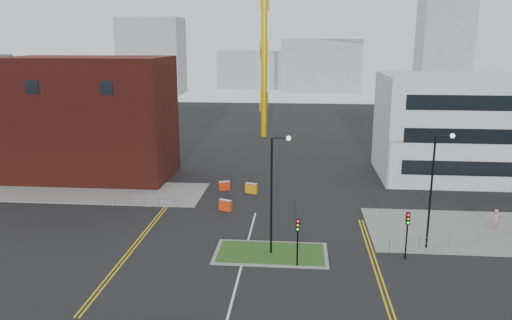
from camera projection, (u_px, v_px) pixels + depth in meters
The scene contains 26 objects.
ground at pixel (230, 307), 30.40m from camera, with size 200.00×200.00×0.00m, color black.
pavement_left at pixel (74, 191), 53.40m from camera, with size 28.00×8.00×0.12m, color slate.
pavement_right at pixel (512, 232), 42.04m from camera, with size 24.00×10.00×0.12m, color slate.
island_kerb at pixel (271, 253), 37.96m from camera, with size 8.60×4.60×0.08m, color slate.
grass_island at pixel (271, 253), 37.95m from camera, with size 8.00×4.00×0.12m, color #2A511B.
brick_building at pixel (67, 119), 57.86m from camera, with size 24.20×10.07×14.24m.
office_block at pixel (491, 127), 57.68m from camera, with size 25.00×12.20×12.00m.
streetlamp_island at pixel (274, 186), 36.67m from camera, with size 1.46×0.36×9.18m.
streetlamp_right_near at pixel (435, 182), 37.57m from camera, with size 1.46×0.36×9.18m.
traffic_light_island at pixel (298, 233), 35.23m from camera, with size 0.28×0.33×3.65m.
traffic_light_right at pixel (407, 227), 36.48m from camera, with size 0.28×0.33×3.65m.
railing_left at pixel (144, 199), 48.59m from camera, with size 6.05×0.05×1.10m.
railing_right at pixel (506, 235), 39.58m from camera, with size 19.05×5.05×1.10m.
centre_line at pixel (235, 291), 32.33m from camera, with size 0.15×30.00×0.01m, color silver.
yellow_left_a at pixel (139, 239), 40.85m from camera, with size 0.12×24.00×0.01m, color gold.
yellow_left_b at pixel (142, 239), 40.82m from camera, with size 0.12×24.00×0.01m, color gold.
yellow_right_a at pixel (375, 269), 35.38m from camera, with size 0.12×20.00×0.01m, color gold.
yellow_right_b at pixel (379, 270), 35.36m from camera, with size 0.12×20.00×0.01m, color gold.
skyline_a at pixel (152, 56), 147.39m from camera, with size 18.00×12.00×22.00m, color gray.
skyline_b at pixel (321, 65), 153.46m from camera, with size 24.00×12.00×16.00m, color gray.
skyline_c at pixel (444, 46), 144.19m from camera, with size 14.00×12.00×28.00m, color gray.
skyline_d at pixel (265, 70), 165.17m from camera, with size 30.00×12.00×12.00m, color gray.
pedestrian at pixel (496, 220), 42.30m from camera, with size 0.70×0.46×1.91m, color #BA788F.
barrier_left at pixel (226, 205), 47.44m from camera, with size 1.31×0.89×1.05m.
barrier_mid at pixel (224, 185), 53.84m from camera, with size 1.24×0.74×0.99m.
barrier_right at pixel (251, 188), 52.84m from camera, with size 1.34×0.83×1.07m.
Camera 1 is at (3.99, -27.16, 15.93)m, focal length 35.00 mm.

